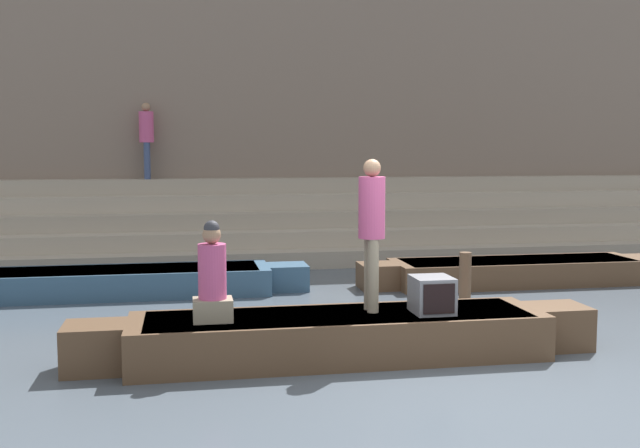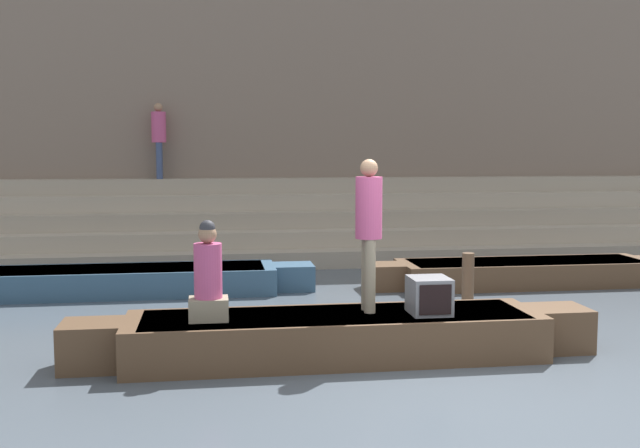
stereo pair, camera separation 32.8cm
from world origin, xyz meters
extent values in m
plane|color=#4C5660|center=(0.00, 0.00, 0.00)|extent=(120.00, 120.00, 0.00)
cube|color=tan|center=(0.00, 8.49, 0.17)|extent=(36.00, 2.76, 0.34)
cube|color=#B2A28D|center=(0.00, 8.76, 0.51)|extent=(36.00, 2.21, 0.34)
cube|color=tan|center=(0.00, 9.04, 0.84)|extent=(36.00, 1.65, 0.34)
cube|color=#B2A28D|center=(0.00, 9.32, 1.18)|extent=(36.00, 1.10, 0.34)
cube|color=tan|center=(0.00, 9.59, 1.52)|extent=(36.00, 0.55, 0.34)
cube|color=#7F6B5B|center=(0.00, 10.47, 4.00)|extent=(34.20, 1.20, 7.99)
cube|color=#4C4037|center=(0.00, 9.85, 0.30)|extent=(34.20, 0.12, 0.60)
cube|color=brown|center=(-1.15, 0.98, 0.25)|extent=(4.67, 1.16, 0.51)
cube|color=#2D2D2D|center=(-1.15, 0.98, 0.48)|extent=(4.30, 1.06, 0.05)
cube|color=brown|center=(1.51, 0.98, 0.25)|extent=(0.65, 0.64, 0.51)
cube|color=brown|center=(-3.82, 0.98, 0.25)|extent=(0.65, 0.64, 0.51)
cylinder|color=olive|center=(-1.86, 1.66, 0.41)|extent=(2.54, 0.04, 0.04)
cylinder|color=gray|center=(-0.76, 1.18, 0.93)|extent=(0.13, 0.13, 0.84)
cylinder|color=gray|center=(-0.76, 1.01, 0.93)|extent=(0.13, 0.13, 0.84)
cylinder|color=#C64C7F|center=(-0.76, 1.10, 1.70)|extent=(0.30, 0.30, 0.70)
sphere|color=#9E7556|center=(-0.76, 1.10, 2.15)|extent=(0.20, 0.20, 0.20)
cube|color=gray|center=(-2.57, 0.91, 0.63)|extent=(0.42, 0.33, 0.25)
cylinder|color=#C64C7F|center=(-2.57, 0.91, 1.05)|extent=(0.30, 0.30, 0.60)
sphere|color=#9E7556|center=(-2.57, 0.91, 1.45)|extent=(0.20, 0.20, 0.20)
sphere|color=#333338|center=(-2.57, 0.91, 1.52)|extent=(0.17, 0.17, 0.17)
cube|color=slate|center=(-0.10, 0.87, 0.71)|extent=(0.44, 0.47, 0.41)
cube|color=black|center=(-0.10, 0.63, 0.71)|extent=(0.36, 0.02, 0.33)
cube|color=brown|center=(2.85, 4.96, 0.21)|extent=(4.41, 1.19, 0.43)
cube|color=tan|center=(2.85, 4.96, 0.40)|extent=(4.05, 1.09, 0.05)
cube|color=brown|center=(0.34, 4.96, 0.21)|extent=(0.62, 0.65, 0.43)
cube|color=#33516B|center=(-3.84, 5.16, 0.21)|extent=(4.68, 1.19, 0.43)
cube|color=tan|center=(-3.84, 5.16, 0.40)|extent=(4.31, 1.09, 0.05)
cube|color=#33516B|center=(-1.17, 5.16, 0.21)|extent=(0.66, 0.65, 0.43)
cylinder|color=brown|center=(0.96, 2.57, 0.47)|extent=(0.17, 0.17, 0.94)
cylinder|color=#3D4C75|center=(-3.63, 9.68, 2.08)|extent=(0.13, 0.13, 0.80)
cylinder|color=#3D4C75|center=(-3.63, 9.51, 2.08)|extent=(0.13, 0.13, 0.80)
cylinder|color=#C64C7F|center=(-3.63, 9.59, 2.81)|extent=(0.31, 0.31, 0.66)
sphere|color=#9E7556|center=(-3.63, 9.59, 3.24)|extent=(0.19, 0.19, 0.19)
camera|label=1|loc=(-2.84, -7.11, 2.38)|focal=42.00mm
camera|label=2|loc=(-2.52, -7.16, 2.38)|focal=42.00mm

